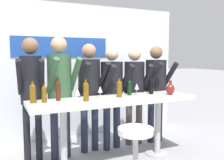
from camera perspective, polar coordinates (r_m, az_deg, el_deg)
back_wall at (r=4.86m, az=-6.80°, el=2.13°), size 4.00×0.12×2.51m
tasting_table at (r=3.58m, az=0.65°, el=-6.32°), size 2.40×0.64×0.95m
bar_stool at (r=2.92m, az=5.38°, el=-15.56°), size 0.42×0.42×0.75m
person_far_left at (r=3.74m, az=-17.97°, el=-0.92°), size 0.41×0.56×1.81m
person_left at (r=3.74m, az=-11.83°, el=-0.81°), size 0.48×0.60×1.83m
person_center_left at (r=3.98m, az=-5.15°, el=-1.20°), size 0.45×0.57×1.74m
person_center at (r=4.08m, az=0.03°, el=-1.53°), size 0.49×0.59×1.69m
person_center_right at (r=4.33m, az=5.17°, el=-1.15°), size 0.46×0.57×1.68m
person_right at (r=4.52m, az=10.05°, el=-0.69°), size 0.49×0.59×1.72m
wine_bottle_0 at (r=3.40m, az=-12.21°, el=-2.27°), size 0.06×0.06×0.32m
wine_bottle_1 at (r=3.32m, az=-5.96°, el=-2.43°), size 0.07×0.07×0.31m
wine_bottle_2 at (r=3.81m, az=4.03°, el=-1.62°), size 0.06×0.06×0.27m
wine_bottle_3 at (r=3.96m, az=8.96°, el=-1.20°), size 0.07×0.07×0.30m
wine_bottle_4 at (r=3.32m, az=-17.64°, el=-2.73°), size 0.08×0.08×0.29m
wine_bottle_5 at (r=3.61m, az=1.70°, el=-1.84°), size 0.08×0.08×0.29m
wine_bottle_6 at (r=3.33m, az=-15.26°, el=-2.99°), size 0.06×0.06×0.25m
wine_glass_0 at (r=3.84m, az=5.69°, el=-1.55°), size 0.07×0.07×0.18m
wine_glass_1 at (r=3.27m, az=-7.86°, el=-2.85°), size 0.07×0.07×0.18m
wine_glass_2 at (r=3.51m, az=-2.71°, el=-2.22°), size 0.07×0.07×0.18m
decorative_vase at (r=3.95m, az=13.17°, el=-2.02°), size 0.13×0.13×0.22m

